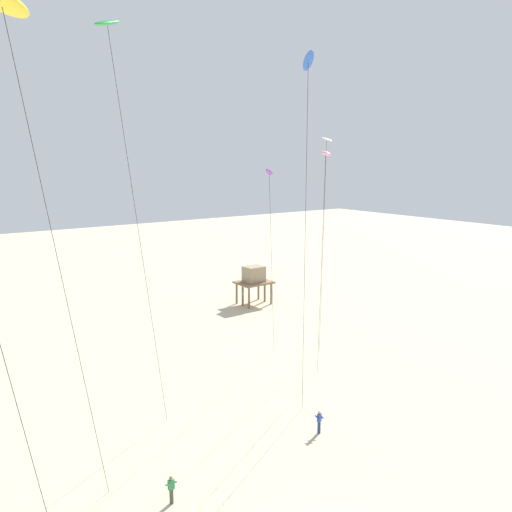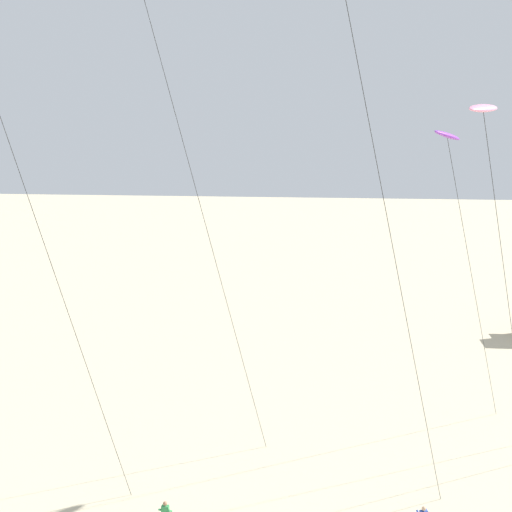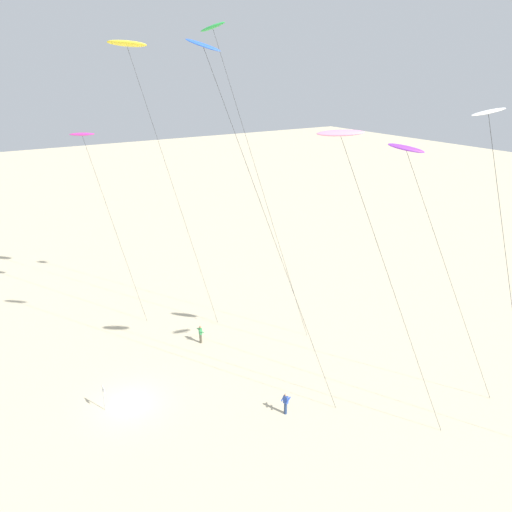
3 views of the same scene
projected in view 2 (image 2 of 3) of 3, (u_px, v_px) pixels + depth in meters
The scene contains 3 objects.
kite_pink at pixel (484, 114), 28.63m from camera, with size 6.22×7.13×19.57m.
kite_purple at pixel (448, 141), 34.70m from camera, with size 6.21×6.95×18.36m.
kite_blue at pixel (347, 2), 23.57m from camera, with size 6.58×7.59×24.33m.
Camera 2 is at (1.92, -19.21, 19.27)m, focal length 47.47 mm.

